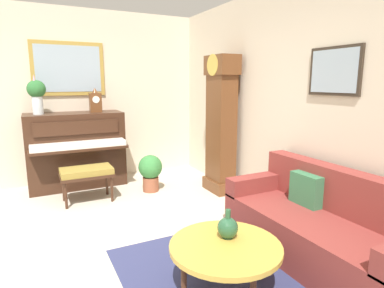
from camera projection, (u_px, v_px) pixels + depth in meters
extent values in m
cube|color=beige|center=(89.00, 258.00, 3.16)|extent=(6.40, 6.00, 0.10)
cube|color=beige|center=(56.00, 97.00, 5.16)|extent=(0.10, 4.90, 2.80)
cube|color=#B28E3D|center=(68.00, 69.00, 5.11)|extent=(0.03, 1.10, 0.84)
cube|color=#9EB2C1|center=(69.00, 69.00, 5.10)|extent=(0.01, 0.98, 0.72)
cube|color=beige|center=(285.00, 102.00, 3.94)|extent=(5.30, 0.10, 2.80)
cube|color=#33281E|center=(335.00, 71.00, 3.19)|extent=(0.60, 0.03, 0.48)
cube|color=#9EB2C1|center=(333.00, 71.00, 3.18)|extent=(0.54, 0.01, 0.42)
cube|color=#3D2316|center=(76.00, 150.00, 5.10)|extent=(0.60, 1.44, 1.17)
cube|color=#3D2316|center=(80.00, 149.00, 4.71)|extent=(0.28, 1.38, 0.04)
cube|color=white|center=(79.00, 145.00, 4.69)|extent=(0.26, 1.32, 0.08)
cube|color=#3D2316|center=(77.00, 128.00, 4.75)|extent=(0.03, 1.20, 0.20)
cube|color=#3D2316|center=(87.00, 175.00, 4.45)|extent=(0.42, 0.70, 0.04)
cube|color=olive|center=(86.00, 171.00, 4.43)|extent=(0.40, 0.68, 0.08)
cylinder|color=#3D2316|center=(66.00, 196.00, 4.21)|extent=(0.04, 0.04, 0.36)
cylinder|color=#3D2316|center=(112.00, 189.00, 4.48)|extent=(0.04, 0.04, 0.36)
cylinder|color=#3D2316|center=(64.00, 189.00, 4.49)|extent=(0.04, 0.04, 0.36)
cylinder|color=#3D2316|center=(107.00, 183.00, 4.76)|extent=(0.04, 0.04, 0.36)
cube|color=brown|center=(220.00, 185.00, 4.95)|extent=(0.52, 0.34, 0.18)
cube|color=brown|center=(221.00, 133.00, 4.80)|extent=(0.44, 0.28, 1.78)
cube|color=brown|center=(222.00, 65.00, 4.61)|extent=(0.52, 0.32, 0.28)
cylinder|color=gold|center=(213.00, 65.00, 4.54)|extent=(0.30, 0.02, 0.30)
cylinder|color=gold|center=(218.00, 130.00, 4.76)|extent=(0.03, 0.03, 0.70)
cube|color=maroon|center=(316.00, 239.00, 2.99)|extent=(1.90, 0.80, 0.42)
cube|color=maroon|center=(343.00, 192.00, 3.04)|extent=(1.90, 0.20, 0.44)
cube|color=maroon|center=(259.00, 184.00, 3.69)|extent=(0.18, 0.80, 0.20)
cube|color=#38754C|center=(306.00, 189.00, 3.24)|extent=(0.34, 0.12, 0.32)
cylinder|color=gold|center=(225.00, 247.00, 2.51)|extent=(0.88, 0.88, 0.04)
torus|color=#4C2B19|center=(225.00, 247.00, 2.51)|extent=(0.88, 0.88, 0.04)
cylinder|color=#4C2B19|center=(261.00, 259.00, 2.71)|extent=(0.04, 0.04, 0.36)
cylinder|color=#4C2B19|center=(184.00, 283.00, 2.39)|extent=(0.04, 0.04, 0.36)
cylinder|color=#4C2B19|center=(203.00, 249.00, 2.86)|extent=(0.04, 0.04, 0.36)
cube|color=brown|center=(95.00, 103.00, 5.09)|extent=(0.12, 0.18, 0.30)
cylinder|color=white|center=(96.00, 100.00, 5.03)|extent=(0.01, 0.11, 0.11)
cone|color=brown|center=(95.00, 90.00, 5.05)|extent=(0.10, 0.10, 0.08)
cylinder|color=silver|center=(38.00, 106.00, 4.73)|extent=(0.15, 0.15, 0.26)
sphere|color=#2D6B33|center=(36.00, 89.00, 4.68)|extent=(0.26, 0.26, 0.26)
cone|color=#D199B7|center=(34.00, 80.00, 4.62)|extent=(0.06, 0.06, 0.16)
cylinder|color=#234C33|center=(227.00, 237.00, 2.61)|extent=(0.09, 0.09, 0.01)
sphere|color=#285638|center=(228.00, 228.00, 2.60)|extent=(0.17, 0.17, 0.17)
cylinder|color=#285638|center=(228.00, 214.00, 2.58)|extent=(0.04, 0.04, 0.08)
cylinder|color=#935138|center=(151.00, 184.00, 4.92)|extent=(0.24, 0.24, 0.22)
sphere|color=#387F3D|center=(150.00, 167.00, 4.87)|extent=(0.36, 0.36, 0.36)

